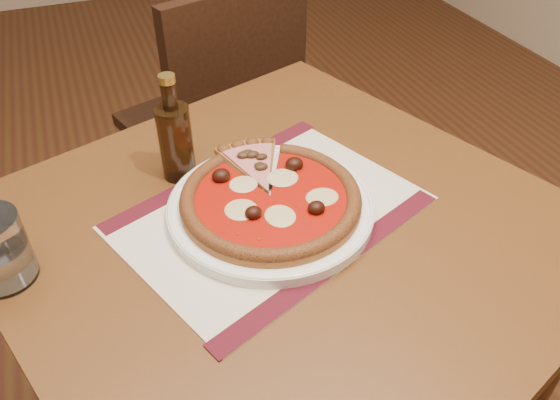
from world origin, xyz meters
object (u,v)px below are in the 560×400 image
object	(u,v)px
table	(284,269)
plate	(271,208)
chair_far	(221,113)
bottle	(175,139)
pizza	(271,198)

from	to	relation	value
table	plate	size ratio (longest dim) A/B	3.21
table	chair_far	bearing A→B (deg)	82.06
table	chair_far	distance (m)	0.78
table	bottle	xyz separation A→B (m)	(-0.12, 0.18, 0.17)
pizza	bottle	distance (m)	0.19
table	pizza	bearing A→B (deg)	111.70
plate	chair_far	bearing A→B (deg)	80.86
plate	pizza	xyz separation A→B (m)	(-0.00, -0.00, 0.02)
table	plate	xyz separation A→B (m)	(-0.01, 0.03, 0.11)
pizza	chair_far	bearing A→B (deg)	80.86
pizza	bottle	world-z (taller)	bottle
table	bottle	world-z (taller)	bottle
chair_far	bottle	bearing A→B (deg)	50.42
table	pizza	xyz separation A→B (m)	(-0.01, 0.03, 0.13)
chair_far	plate	world-z (taller)	chair_far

